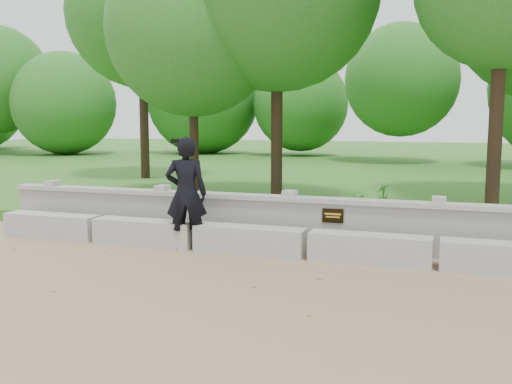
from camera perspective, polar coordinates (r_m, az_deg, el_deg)
ground at (r=7.62m, az=1.69°, el=-9.81°), size 80.00×80.00×0.00m
lawn at (r=21.18m, az=12.97°, el=1.35°), size 40.00×22.00×0.25m
concrete_bench at (r=9.34m, az=5.16°, el=-5.21°), size 11.90×0.45×0.45m
parapet_wall at (r=9.96m, az=6.14°, el=-3.04°), size 12.50×0.35×0.90m
man_main at (r=9.82m, az=-7.00°, el=-0.16°), size 0.82×0.75×1.95m
tree_far_left at (r=20.22m, az=-11.41°, el=18.13°), size 4.94×4.94×8.33m
tree_left at (r=14.33m, az=-6.39°, el=17.05°), size 4.16×4.16×6.52m
shrub_a at (r=13.15m, az=-7.08°, el=0.00°), size 0.43×0.38×0.68m
shrub_b at (r=11.46m, az=10.10°, el=-1.34°), size 0.41×0.42×0.59m
shrub_d at (r=12.41m, az=12.58°, el=-0.63°), size 0.43×0.45×0.64m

